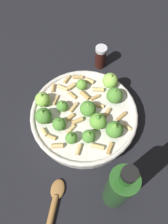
{
  "coord_description": "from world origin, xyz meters",
  "views": [
    {
      "loc": [
        -0.29,
        0.1,
        0.63
      ],
      "look_at": [
        0.0,
        0.0,
        0.06
      ],
      "focal_mm": 37.04,
      "sensor_mm": 36.0,
      "label": 1
    }
  ],
  "objects_px": {
    "cooking_pan": "(84,116)",
    "pepper_shaker": "(101,57)",
    "olive_oil_bottle": "(121,188)",
    "wooden_spoon": "(50,223)"
  },
  "relations": [
    {
      "from": "cooking_pan",
      "to": "olive_oil_bottle",
      "type": "height_order",
      "value": "olive_oil_bottle"
    },
    {
      "from": "olive_oil_bottle",
      "to": "cooking_pan",
      "type": "bearing_deg",
      "value": 0.85
    },
    {
      "from": "cooking_pan",
      "to": "pepper_shaker",
      "type": "xyz_separation_m",
      "value": [
        0.18,
        -0.12,
        0.01
      ]
    },
    {
      "from": "cooking_pan",
      "to": "olive_oil_bottle",
      "type": "relative_size",
      "value": 1.27
    },
    {
      "from": "olive_oil_bottle",
      "to": "wooden_spoon",
      "type": "distance_m",
      "value": 0.2
    },
    {
      "from": "pepper_shaker",
      "to": "cooking_pan",
      "type": "bearing_deg",
      "value": 146.06
    },
    {
      "from": "pepper_shaker",
      "to": "olive_oil_bottle",
      "type": "height_order",
      "value": "olive_oil_bottle"
    },
    {
      "from": "pepper_shaker",
      "to": "olive_oil_bottle",
      "type": "relative_size",
      "value": 0.35
    },
    {
      "from": "olive_oil_bottle",
      "to": "pepper_shaker",
      "type": "bearing_deg",
      "value": -16.31
    },
    {
      "from": "cooking_pan",
      "to": "pepper_shaker",
      "type": "height_order",
      "value": "cooking_pan"
    }
  ]
}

